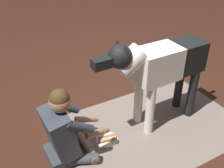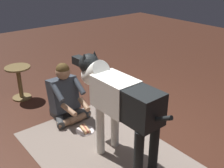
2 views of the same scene
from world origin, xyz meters
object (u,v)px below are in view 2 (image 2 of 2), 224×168
(person_sitting_on_floor, at_px, (65,96))
(hot_dog_on_plate, at_px, (85,130))
(round_side_table, at_px, (19,80))
(large_dog, at_px, (118,99))

(person_sitting_on_floor, height_order, hot_dog_on_plate, person_sitting_on_floor)
(person_sitting_on_floor, distance_m, round_side_table, 1.07)
(person_sitting_on_floor, xyz_separation_m, large_dog, (-1.17, -0.02, 0.42))
(hot_dog_on_plate, distance_m, round_side_table, 1.58)
(person_sitting_on_floor, distance_m, hot_dog_on_plate, 0.59)
(person_sitting_on_floor, bearing_deg, large_dog, -179.17)
(large_dog, xyz_separation_m, round_side_table, (2.21, 0.29, -0.44))
(hot_dog_on_plate, relative_size, round_side_table, 0.45)
(person_sitting_on_floor, relative_size, hot_dog_on_plate, 3.36)
(large_dog, relative_size, round_side_table, 2.74)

